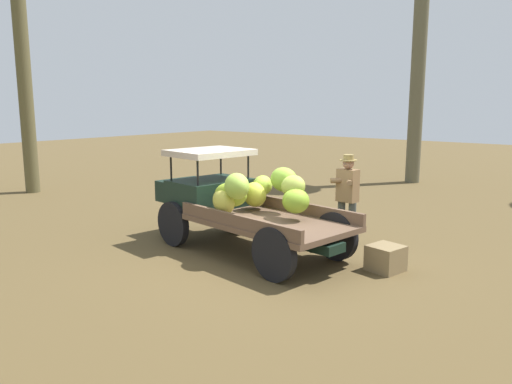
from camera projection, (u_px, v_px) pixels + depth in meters
ground_plane at (257, 257)px, 9.28m from camera, size 60.00×60.00×0.00m
truck at (235, 201)px, 9.76m from camera, size 4.60×2.23×1.88m
farmer at (347, 194)px, 9.92m from camera, size 0.52×0.48×1.82m
wooden_crate at (386, 258)px, 8.52m from camera, size 0.61×0.62×0.44m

